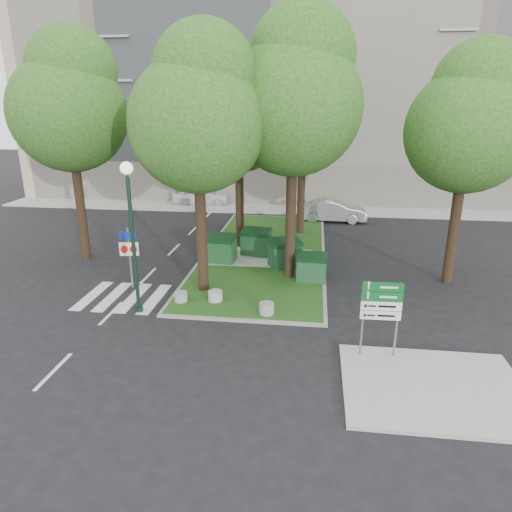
% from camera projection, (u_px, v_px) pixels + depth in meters
% --- Properties ---
extents(ground, '(120.00, 120.00, 0.00)m').
position_uv_depth(ground, '(227.00, 320.00, 16.78)').
color(ground, black).
rests_on(ground, ground).
extents(median_island, '(6.00, 16.00, 0.12)m').
position_uv_depth(median_island, '(265.00, 252.00, 24.22)').
color(median_island, '#224012').
rests_on(median_island, ground).
extents(median_kerb, '(6.30, 16.30, 0.10)m').
position_uv_depth(median_kerb, '(265.00, 252.00, 24.22)').
color(median_kerb, gray).
rests_on(median_kerb, ground).
extents(sidewalk_corner, '(5.00, 4.00, 0.12)m').
position_uv_depth(sidewalk_corner, '(434.00, 388.00, 12.67)').
color(sidewalk_corner, '#999993').
rests_on(sidewalk_corner, ground).
extents(building_sidewalk, '(42.00, 3.00, 0.12)m').
position_uv_depth(building_sidewalk, '(274.00, 209.00, 34.15)').
color(building_sidewalk, '#999993').
rests_on(building_sidewalk, ground).
extents(zebra_crossing, '(5.00, 3.00, 0.01)m').
position_uv_depth(zebra_crossing, '(144.00, 298.00, 18.64)').
color(zebra_crossing, silver).
rests_on(zebra_crossing, ground).
extents(apartment_building, '(41.00, 12.00, 16.00)m').
position_uv_depth(apartment_building, '(283.00, 98.00, 38.68)').
color(apartment_building, '#BCAF8D').
rests_on(apartment_building, ground).
extents(tree_median_near_left, '(5.20, 5.20, 10.53)m').
position_uv_depth(tree_median_near_left, '(199.00, 111.00, 17.03)').
color(tree_median_near_left, black).
rests_on(tree_median_near_left, ground).
extents(tree_median_near_right, '(5.60, 5.60, 11.46)m').
position_uv_depth(tree_median_near_right, '(296.00, 92.00, 18.27)').
color(tree_median_near_right, black).
rests_on(tree_median_near_right, ground).
extents(tree_median_mid, '(4.80, 4.80, 9.99)m').
position_uv_depth(tree_median_mid, '(241.00, 116.00, 23.19)').
color(tree_median_mid, black).
rests_on(tree_median_mid, ground).
extents(tree_median_far, '(5.80, 5.80, 11.93)m').
position_uv_depth(tree_median_far, '(306.00, 89.00, 25.19)').
color(tree_median_far, black).
rests_on(tree_median_far, ground).
extents(tree_street_left, '(5.40, 5.40, 11.00)m').
position_uv_depth(tree_street_left, '(70.00, 102.00, 21.07)').
color(tree_street_left, black).
rests_on(tree_street_left, ground).
extents(tree_street_right, '(5.00, 5.00, 10.06)m').
position_uv_depth(tree_street_right, '(471.00, 119.00, 18.20)').
color(tree_street_right, black).
rests_on(tree_street_right, ground).
extents(dumpster_a, '(1.58, 1.19, 1.37)m').
position_uv_depth(dumpster_a, '(220.00, 249.00, 22.43)').
color(dumpster_a, '#103D17').
rests_on(dumpster_a, median_island).
extents(dumpster_b, '(1.62, 1.27, 1.36)m').
position_uv_depth(dumpster_b, '(256.00, 242.00, 23.51)').
color(dumpster_b, '#113A1B').
rests_on(dumpster_b, median_island).
extents(dumpster_c, '(1.78, 1.56, 1.38)m').
position_uv_depth(dumpster_c, '(285.00, 253.00, 21.77)').
color(dumpster_c, '#0F3419').
rests_on(dumpster_c, median_island).
extents(dumpster_d, '(1.36, 0.99, 1.22)m').
position_uv_depth(dumpster_d, '(312.00, 267.00, 20.09)').
color(dumpster_d, '#123D20').
rests_on(dumpster_d, median_island).
extents(bollard_left, '(0.52, 0.52, 0.37)m').
position_uv_depth(bollard_left, '(181.00, 297.00, 18.04)').
color(bollard_left, gray).
rests_on(bollard_left, median_island).
extents(bollard_right, '(0.56, 0.56, 0.40)m').
position_uv_depth(bollard_right, '(267.00, 308.00, 16.97)').
color(bollard_right, gray).
rests_on(bollard_right, median_island).
extents(bollard_mid, '(0.56, 0.56, 0.40)m').
position_uv_depth(bollard_mid, '(215.00, 296.00, 18.10)').
color(bollard_mid, '#A9A9A4').
rests_on(bollard_mid, median_island).
extents(litter_bin, '(0.39, 0.39, 0.68)m').
position_uv_depth(litter_bin, '(292.00, 249.00, 23.49)').
color(litter_bin, yellow).
rests_on(litter_bin, median_island).
extents(street_lamp, '(0.45, 0.45, 5.67)m').
position_uv_depth(street_lamp, '(131.00, 221.00, 16.35)').
color(street_lamp, black).
rests_on(street_lamp, ground).
extents(traffic_sign_pole, '(0.80, 0.17, 2.67)m').
position_uv_depth(traffic_sign_pole, '(129.00, 250.00, 19.18)').
color(traffic_sign_pole, slate).
rests_on(traffic_sign_pole, ground).
extents(directional_sign, '(1.22, 0.11, 2.43)m').
position_uv_depth(directional_sign, '(381.00, 307.00, 13.72)').
color(directional_sign, slate).
rests_on(directional_sign, sidewalk_corner).
extents(car_white, '(4.61, 2.17, 1.53)m').
position_uv_depth(car_white, '(201.00, 195.00, 35.57)').
color(car_white, silver).
rests_on(car_white, ground).
extents(car_silver, '(4.44, 1.55, 1.46)m').
position_uv_depth(car_silver, '(333.00, 211.00, 30.60)').
color(car_silver, '#97999F').
rests_on(car_silver, ground).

